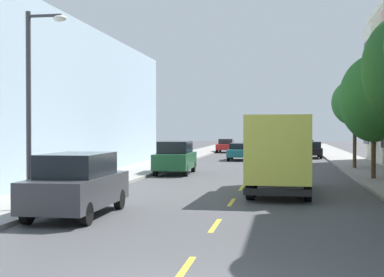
% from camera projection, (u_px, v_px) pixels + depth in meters
% --- Properties ---
extents(ground_plane, '(160.00, 160.00, 0.00)m').
position_uv_depth(ground_plane, '(256.00, 168.00, 38.46)').
color(ground_plane, '#424244').
extents(sidewalk_left, '(3.20, 120.00, 0.14)m').
position_uv_depth(sidewalk_left, '(146.00, 168.00, 37.61)').
color(sidewalk_left, gray).
rests_on(sidewalk_left, ground_plane).
extents(sidewalk_right, '(3.20, 120.00, 0.14)m').
position_uv_depth(sidewalk_right, '(369.00, 170.00, 35.35)').
color(sidewalk_right, gray).
rests_on(sidewalk_right, ground_plane).
extents(lane_centerline_dashes, '(0.14, 47.20, 0.01)m').
position_uv_depth(lane_centerline_dashes, '(251.00, 175.00, 33.03)').
color(lane_centerline_dashes, yellow).
rests_on(lane_centerline_dashes, ground_plane).
extents(street_tree_third, '(3.49, 3.49, 6.30)m').
position_uv_depth(street_tree_third, '(374.00, 99.00, 28.91)').
color(street_tree_third, '#47331E').
rests_on(street_tree_third, sidewalk_right).
extents(street_tree_farthest, '(2.96, 2.96, 5.73)m').
position_uv_depth(street_tree_farthest, '(355.00, 103.00, 36.58)').
color(street_tree_farthest, '#47331E').
rests_on(street_tree_farthest, sidewalk_right).
extents(street_lamp, '(1.35, 0.28, 6.24)m').
position_uv_depth(street_lamp, '(33.00, 94.00, 17.93)').
color(street_lamp, '#38383D').
rests_on(street_lamp, sidewalk_left).
extents(delivery_box_truck, '(2.68, 7.67, 3.18)m').
position_uv_depth(delivery_box_truck, '(282.00, 149.00, 23.50)').
color(delivery_box_truck, '#D8D84C').
rests_on(delivery_box_truck, ground_plane).
extents(parked_suv_charcoal, '(1.97, 4.81, 1.93)m').
position_uv_depth(parked_suv_charcoal, '(77.00, 184.00, 17.43)').
color(parked_suv_charcoal, '#333338').
rests_on(parked_suv_charcoal, ground_plane).
extents(parked_wagon_black, '(1.85, 4.71, 1.50)m').
position_uv_depth(parked_wagon_black, '(311.00, 149.00, 51.37)').
color(parked_wagon_black, black).
rests_on(parked_wagon_black, ground_plane).
extents(parked_suv_forest, '(2.09, 4.85, 1.93)m').
position_uv_depth(parked_suv_forest, '(175.00, 157.00, 33.51)').
color(parked_suv_forest, '#194C28').
rests_on(parked_suv_forest, ground_plane).
extents(parked_sedan_burgundy, '(1.81, 4.51, 1.43)m').
position_uv_depth(parked_sedan_burgundy, '(305.00, 146.00, 62.01)').
color(parked_sedan_burgundy, maroon).
rests_on(parked_sedan_burgundy, ground_plane).
extents(parked_hatchback_red, '(1.77, 4.01, 1.50)m').
position_uv_depth(parked_hatchback_red, '(226.00, 146.00, 63.33)').
color(parked_hatchback_red, '#AD1E1E').
rests_on(parked_hatchback_red, ground_plane).
extents(moving_teal_sedan, '(1.80, 4.50, 1.43)m').
position_uv_depth(moving_teal_sedan, '(240.00, 151.00, 48.01)').
color(moving_teal_sedan, '#195B60').
rests_on(moving_teal_sedan, ground_plane).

